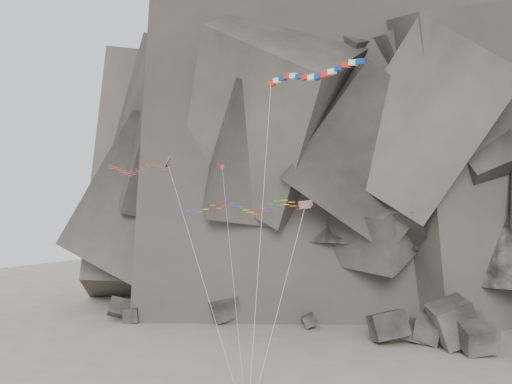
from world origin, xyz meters
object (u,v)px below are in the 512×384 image
at_px(delta_kite, 134,168).
at_px(pennant_kite, 228,231).
at_px(parafoil_kite, 240,207).
at_px(banner_kite, 312,76).

distance_m(delta_kite, pennant_kite, 18.17).
bearing_deg(parafoil_kite, banner_kite, 5.34).
height_order(banner_kite, parafoil_kite, banner_kite).
distance_m(banner_kite, parafoil_kite, 14.01).
height_order(banner_kite, pennant_kite, banner_kite).
xyz_separation_m(delta_kite, pennant_kite, (15.43, -6.59, -6.98)).
bearing_deg(pennant_kite, parafoil_kite, 37.11).
xyz_separation_m(banner_kite, parafoil_kite, (-6.96, -0.82, -12.12)).
xyz_separation_m(banner_kite, pennant_kite, (-7.85, -1.56, -14.46)).
height_order(delta_kite, parafoil_kite, delta_kite).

